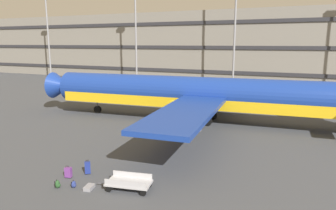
{
  "coord_description": "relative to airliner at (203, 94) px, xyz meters",
  "views": [
    {
      "loc": [
        11.45,
        -30.27,
        8.44
      ],
      "look_at": [
        0.49,
        -5.37,
        3.0
      ],
      "focal_mm": 33.35,
      "sensor_mm": 36.0,
      "label": 1
    }
  ],
  "objects": [
    {
      "name": "ground_plane",
      "position": [
        -1.58,
        -1.35,
        -3.01
      ],
      "size": [
        600.0,
        600.0,
        0.0
      ],
      "primitive_type": "plane",
      "color": "#424449"
    },
    {
      "name": "terminal_structure",
      "position": [
        -1.58,
        41.05,
        4.5
      ],
      "size": [
        155.33,
        18.98,
        15.0
      ],
      "color": "gray",
      "rests_on": "ground_plane"
    },
    {
      "name": "airliner",
      "position": [
        0.0,
        0.0,
        0.0
      ],
      "size": [
        38.82,
        31.52,
        10.02
      ],
      "color": "navy",
      "rests_on": "ground_plane"
    },
    {
      "name": "light_mast_far_left",
      "position": [
        -45.39,
        24.89,
        8.08
      ],
      "size": [
        1.8,
        0.5,
        18.88
      ],
      "color": "gray",
      "rests_on": "ground_plane"
    },
    {
      "name": "light_mast_left",
      "position": [
        -22.11,
        24.89,
        8.27
      ],
      "size": [
        1.8,
        0.5,
        19.26
      ],
      "color": "gray",
      "rests_on": "ground_plane"
    },
    {
      "name": "light_mast_center_left",
      "position": [
        -2.1,
        24.89,
        12.0
      ],
      "size": [
        1.8,
        0.5,
        26.52
      ],
      "color": "gray",
      "rests_on": "ground_plane"
    },
    {
      "name": "suitcase_red",
      "position": [
        -3.41,
        -17.18,
        -2.64
      ],
      "size": [
        0.46,
        0.35,
        0.83
      ],
      "color": "#72388C",
      "rests_on": "ground_plane"
    },
    {
      "name": "suitcase_large",
      "position": [
        -2.66,
        -16.21,
        -2.56
      ],
      "size": [
        0.45,
        0.43,
        0.99
      ],
      "color": "navy",
      "rests_on": "ground_plane"
    },
    {
      "name": "suitcase_teal",
      "position": [
        -1.23,
        -17.93,
        -2.9
      ],
      "size": [
        0.58,
        0.81,
        0.21
      ],
      "color": "gray",
      "rests_on": "ground_plane"
    },
    {
      "name": "backpack_orange",
      "position": [
        -2.16,
        -18.15,
        -2.81
      ],
      "size": [
        0.26,
        0.34,
        0.47
      ],
      "color": "navy",
      "rests_on": "ground_plane"
    },
    {
      "name": "backpack_silver",
      "position": [
        -0.54,
        -16.21,
        -2.79
      ],
      "size": [
        0.37,
        0.39,
        0.5
      ],
      "color": "black",
      "rests_on": "ground_plane"
    },
    {
      "name": "backpack_scuffed",
      "position": [
        -3.0,
        -18.57,
        -2.77
      ],
      "size": [
        0.35,
        0.37,
        0.54
      ],
      "color": "#264C26",
      "rests_on": "ground_plane"
    },
    {
      "name": "baggage_cart",
      "position": [
        0.95,
        -17.05,
        -2.58
      ],
      "size": [
        3.37,
        1.75,
        0.82
      ],
      "color": "#B7B7BC",
      "rests_on": "ground_plane"
    }
  ]
}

